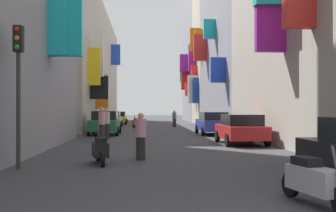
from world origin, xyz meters
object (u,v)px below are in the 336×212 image
(pedestrian_mid_street, at_px, (102,124))
(parked_car_yellow, at_px, (118,117))
(scooter_orange, at_px, (136,123))
(parked_car_blue, at_px, (213,123))
(pedestrian_near_left, at_px, (141,137))
(pedestrian_near_right, at_px, (107,123))
(parked_car_silver, at_px, (111,119))
(traffic_light_near_corner, at_px, (18,71))
(pedestrian_crossing, at_px, (174,119))
(parked_car_green, at_px, (105,122))
(scooter_silver, at_px, (313,180))
(parked_car_red, at_px, (241,129))
(scooter_black, at_px, (100,149))

(pedestrian_mid_street, bearing_deg, parked_car_yellow, 91.25)
(scooter_orange, bearing_deg, parked_car_blue, -61.53)
(pedestrian_near_left, relative_size, pedestrian_near_right, 0.91)
(parked_car_silver, bearing_deg, parked_car_blue, -56.57)
(parked_car_silver, bearing_deg, traffic_light_near_corner, -91.27)
(pedestrian_mid_street, bearing_deg, pedestrian_crossing, 71.92)
(parked_car_blue, bearing_deg, pedestrian_mid_street, -145.33)
(parked_car_green, bearing_deg, pedestrian_crossing, 62.73)
(pedestrian_crossing, bearing_deg, parked_car_green, -117.27)
(parked_car_blue, height_order, pedestrian_mid_street, pedestrian_mid_street)
(pedestrian_mid_street, bearing_deg, parked_car_silver, 92.62)
(pedestrian_crossing, bearing_deg, traffic_light_near_corner, -103.90)
(scooter_orange, height_order, pedestrian_mid_street, pedestrian_mid_street)
(scooter_orange, relative_size, scooter_silver, 0.93)
(parked_car_blue, bearing_deg, scooter_orange, 118.47)
(scooter_orange, bearing_deg, parked_car_red, -72.41)
(scooter_orange, bearing_deg, scooter_black, -91.77)
(parked_car_blue, bearing_deg, scooter_black, -113.02)
(parked_car_yellow, height_order, parked_car_red, parked_car_red)
(parked_car_green, distance_m, pedestrian_crossing, 11.80)
(parked_car_yellow, height_order, parked_car_blue, parked_car_blue)
(parked_car_blue, relative_size, scooter_silver, 2.26)
(parked_car_green, height_order, scooter_black, parked_car_green)
(parked_car_green, bearing_deg, pedestrian_near_right, -83.47)
(pedestrian_crossing, bearing_deg, scooter_black, -99.63)
(parked_car_blue, relative_size, pedestrian_mid_street, 2.48)
(parked_car_blue, bearing_deg, pedestrian_near_right, -154.18)
(parked_car_silver, xyz_separation_m, pedestrian_mid_street, (0.74, -16.18, 0.14))
(pedestrian_crossing, height_order, pedestrian_near_right, pedestrian_near_right)
(parked_car_green, xyz_separation_m, scooter_black, (1.18, -14.44, -0.35))
(parked_car_silver, height_order, parked_car_blue, parked_car_blue)
(parked_car_red, bearing_deg, pedestrian_near_right, 149.45)
(scooter_orange, height_order, traffic_light_near_corner, traffic_light_near_corner)
(parked_car_yellow, bearing_deg, parked_car_blue, -67.91)
(traffic_light_near_corner, bearing_deg, scooter_orange, 83.23)
(parked_car_yellow, distance_m, pedestrian_near_right, 21.29)
(parked_car_yellow, bearing_deg, scooter_orange, -75.97)
(scooter_orange, bearing_deg, traffic_light_near_corner, -96.77)
(parked_car_silver, relative_size, pedestrian_near_right, 2.35)
(traffic_light_near_corner, bearing_deg, parked_car_silver, 88.73)
(parked_car_yellow, height_order, pedestrian_near_right, pedestrian_near_right)
(pedestrian_crossing, distance_m, pedestrian_near_right, 15.02)
(pedestrian_crossing, distance_m, pedestrian_near_left, 24.15)
(scooter_black, distance_m, pedestrian_crossing, 25.29)
(parked_car_green, xyz_separation_m, pedestrian_near_left, (2.44, -13.47, -0.02))
(scooter_black, distance_m, pedestrian_near_right, 10.80)
(parked_car_silver, distance_m, scooter_silver, 31.78)
(parked_car_green, xyz_separation_m, pedestrian_crossing, (5.41, 10.49, -0.03))
(scooter_silver, xyz_separation_m, pedestrian_near_left, (-3.15, 6.71, 0.33))
(parked_car_blue, height_order, scooter_black, parked_car_blue)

